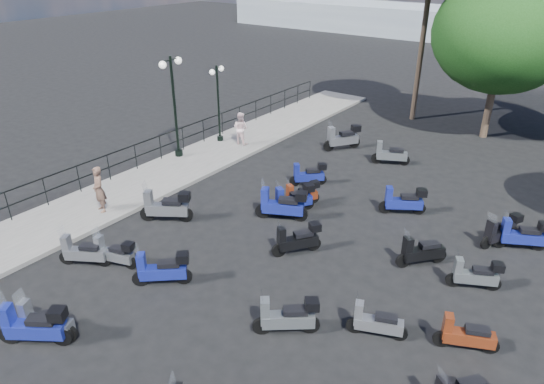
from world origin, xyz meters
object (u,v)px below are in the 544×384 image
Objects in this scene: scooter_1 at (114,253)px; scooter_15 at (282,205)px; scooter_21 at (475,275)px; broadleaf_tree at (504,33)px; scooter_20 at (421,252)px; scooter_22 at (403,201)px; scooter_14 at (297,240)px; scooter_16 at (390,155)px; woman at (99,189)px; scooter_8 at (302,195)px; scooter_13 at (287,317)px; scooter_6 at (34,326)px; scooter_28 at (522,235)px; lamp_post_1 at (174,101)px; scooter_19 at (376,323)px; scooter_2 at (83,253)px; scooter_9 at (294,200)px; scooter_7 at (162,270)px; scooter_26 at (465,336)px; pedestrian_far at (241,128)px; scooter_5 at (45,322)px; scooter_27 at (501,231)px; scooter_3 at (167,207)px; lamp_post_2 at (218,99)px; scooter_10 at (309,175)px.

scooter_1 is 0.84× the size of scooter_15.
scooter_21 is 0.18× the size of broadleaf_tree.
scooter_20 is 3.18m from scooter_22.
scooter_14 is 8.31m from scooter_16.
scooter_22 is at bearing 53.33° from woman.
scooter_8 is 6.73m from scooter_13.
scooter_28 is (8.38, 11.38, -0.04)m from scooter_6.
lamp_post_1 is 3.14× the size of scooter_19.
scooter_6 is (1.17, -3.17, 0.09)m from scooter_1.
scooter_9 is at bearing -57.46° from scooter_2.
scooter_7 is at bearing 117.15° from scooter_9.
scooter_14 reaches higher than scooter_26.
scooter_8 is at bearing -37.78° from scooter_1.
pedestrian_far is 1.01× the size of scooter_16.
scooter_21 is at bearing -68.30° from scooter_5.
scooter_2 is at bearing 62.12° from scooter_13.
scooter_27 is at bearing -103.63° from scooter_14.
broadleaf_tree reaches higher than scooter_28.
scooter_1 is at bearing 102.97° from scooter_28.
lamp_post_1 reaches higher than scooter_27.
scooter_20 reaches higher than scooter_5.
scooter_27 is 0.60m from scooter_28.
scooter_2 is 6.46m from scooter_14.
scooter_2 is at bearing 111.37° from scooter_22.
scooter_3 is at bearing 33.82° from scooter_13.
pedestrian_far is at bearing 108.67° from woman.
lamp_post_1 is at bearing 24.17° from scooter_9.
scooter_16 is at bearing -42.07° from scooter_6.
lamp_post_2 is at bearing -7.31° from scooter_7.
scooter_21 is 0.94× the size of scooter_27.
scooter_26 is at bearing 122.50° from scooter_27.
scooter_9 is 1.04× the size of scooter_26.
scooter_9 is at bearing -17.99° from scooter_14.
lamp_post_2 is 14.13m from scooter_28.
scooter_13 reaches higher than scooter_22.
scooter_5 is at bearing 144.92° from scooter_16.
scooter_5 is 1.06× the size of scooter_26.
scooter_3 is (2.24, 1.05, -0.43)m from woman.
scooter_16 is (1.52, 11.85, -0.04)m from scooter_7.
scooter_13 is 0.99× the size of scooter_26.
scooter_8 is (6.98, -0.49, -2.24)m from lamp_post_1.
scooter_27 is (9.75, 8.64, 0.04)m from scooter_2.
scooter_15 reaches higher than scooter_1.
lamp_post_1 reaches higher than scooter_10.
scooter_1 is 2.88m from scooter_3.
scooter_10 is at bearing 129.75° from scooter_16.
scooter_7 is at bearing -53.70° from lamp_post_1.
woman is 1.09× the size of scooter_16.
scooter_26 is at bearing 168.50° from scooter_20.
scooter_14 reaches higher than scooter_2.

